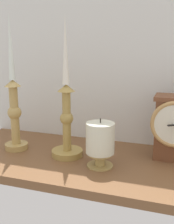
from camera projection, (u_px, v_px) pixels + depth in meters
ground_plane at (115, 166)px, 82.96cm from camera, size 100.00×36.00×2.40cm
back_wall at (131, 44)px, 91.90cm from camera, size 120.00×2.00×65.00cm
candlestick_tall_left at (67, 117)px, 84.63cm from camera, size 9.29×9.29×40.61cm
candlestick_tall_center at (14, 107)px, 89.80cm from camera, size 7.20×7.20×41.48cm
pillar_candle_front at (100, 142)px, 78.38cm from camera, size 7.79×7.79×13.53cm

